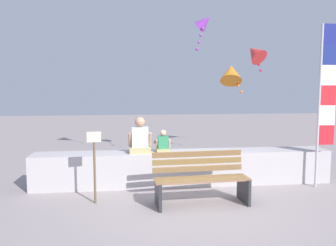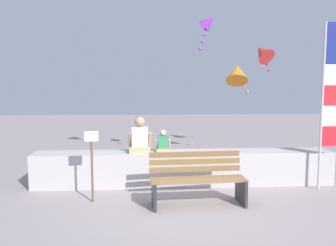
{
  "view_description": "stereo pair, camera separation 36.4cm",
  "coord_description": "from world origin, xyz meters",
  "px_view_note": "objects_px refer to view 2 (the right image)",
  "views": [
    {
      "loc": [
        -1.13,
        -5.38,
        2.01
      ],
      "look_at": [
        -0.34,
        1.39,
        1.3
      ],
      "focal_mm": 35.61,
      "sensor_mm": 36.0,
      "label": 1
    },
    {
      "loc": [
        -0.77,
        -5.41,
        2.01
      ],
      "look_at": [
        -0.34,
        1.39,
        1.3
      ],
      "focal_mm": 35.61,
      "sensor_mm": 36.0,
      "label": 2
    }
  ],
  "objects_px": {
    "person_child": "(163,143)",
    "sign_post": "(92,160)",
    "person_adult": "(140,139)",
    "kite_purple": "(209,22)",
    "flag_banner": "(328,94)",
    "kite_red": "(262,52)",
    "park_bench": "(197,180)",
    "kite_orange": "(237,73)"
  },
  "relations": [
    {
      "from": "person_child",
      "to": "sign_post",
      "type": "distance_m",
      "value": 1.63
    },
    {
      "from": "person_adult",
      "to": "kite_purple",
      "type": "xyz_separation_m",
      "value": [
        1.72,
        1.79,
        2.69
      ]
    },
    {
      "from": "flag_banner",
      "to": "kite_red",
      "type": "bearing_deg",
      "value": 89.36
    },
    {
      "from": "person_adult",
      "to": "kite_purple",
      "type": "bearing_deg",
      "value": 46.18
    },
    {
      "from": "person_child",
      "to": "kite_red",
      "type": "height_order",
      "value": "kite_red"
    },
    {
      "from": "person_child",
      "to": "flag_banner",
      "type": "bearing_deg",
      "value": -8.99
    },
    {
      "from": "person_child",
      "to": "flag_banner",
      "type": "distance_m",
      "value": 3.39
    },
    {
      "from": "person_adult",
      "to": "flag_banner",
      "type": "height_order",
      "value": "flag_banner"
    },
    {
      "from": "person_adult",
      "to": "flag_banner",
      "type": "relative_size",
      "value": 0.22
    },
    {
      "from": "park_bench",
      "to": "kite_orange",
      "type": "height_order",
      "value": "kite_orange"
    },
    {
      "from": "kite_red",
      "to": "kite_orange",
      "type": "bearing_deg",
      "value": -144.08
    },
    {
      "from": "person_child",
      "to": "flag_banner",
      "type": "height_order",
      "value": "flag_banner"
    },
    {
      "from": "person_adult",
      "to": "person_child",
      "type": "height_order",
      "value": "person_adult"
    },
    {
      "from": "park_bench",
      "to": "kite_orange",
      "type": "distance_m",
      "value": 4.74
    },
    {
      "from": "kite_purple",
      "to": "park_bench",
      "type": "bearing_deg",
      "value": -103.34
    },
    {
      "from": "flag_banner",
      "to": "person_child",
      "type": "bearing_deg",
      "value": 171.01
    },
    {
      "from": "flag_banner",
      "to": "sign_post",
      "type": "bearing_deg",
      "value": -174.02
    },
    {
      "from": "person_adult",
      "to": "kite_red",
      "type": "relative_size",
      "value": 0.76
    },
    {
      "from": "kite_red",
      "to": "sign_post",
      "type": "bearing_deg",
      "value": -135.72
    },
    {
      "from": "person_adult",
      "to": "flag_banner",
      "type": "bearing_deg",
      "value": -7.83
    },
    {
      "from": "person_adult",
      "to": "kite_red",
      "type": "bearing_deg",
      "value": 42.89
    },
    {
      "from": "park_bench",
      "to": "kite_purple",
      "type": "relative_size",
      "value": 1.67
    },
    {
      "from": "kite_red",
      "to": "sign_post",
      "type": "xyz_separation_m",
      "value": [
        -4.53,
        -4.42,
        -2.36
      ]
    },
    {
      "from": "park_bench",
      "to": "person_adult",
      "type": "relative_size",
      "value": 2.29
    },
    {
      "from": "kite_red",
      "to": "kite_orange",
      "type": "relative_size",
      "value": 0.98
    },
    {
      "from": "person_adult",
      "to": "kite_purple",
      "type": "height_order",
      "value": "kite_purple"
    },
    {
      "from": "park_bench",
      "to": "kite_red",
      "type": "relative_size",
      "value": 1.75
    },
    {
      "from": "kite_red",
      "to": "kite_orange",
      "type": "xyz_separation_m",
      "value": [
        -0.96,
        -0.7,
        -0.67
      ]
    },
    {
      "from": "person_child",
      "to": "sign_post",
      "type": "relative_size",
      "value": 0.37
    },
    {
      "from": "person_adult",
      "to": "kite_orange",
      "type": "xyz_separation_m",
      "value": [
        2.75,
        2.75,
        1.46
      ]
    },
    {
      "from": "sign_post",
      "to": "park_bench",
      "type": "bearing_deg",
      "value": -6.25
    },
    {
      "from": "park_bench",
      "to": "kite_purple",
      "type": "bearing_deg",
      "value": 76.66
    },
    {
      "from": "person_child",
      "to": "flag_banner",
      "type": "relative_size",
      "value": 0.14
    },
    {
      "from": "kite_orange",
      "to": "flag_banner",
      "type": "bearing_deg",
      "value": -74.2
    },
    {
      "from": "person_adult",
      "to": "kite_purple",
      "type": "relative_size",
      "value": 0.73
    },
    {
      "from": "person_adult",
      "to": "kite_orange",
      "type": "bearing_deg",
      "value": 45.02
    },
    {
      "from": "flag_banner",
      "to": "kite_orange",
      "type": "xyz_separation_m",
      "value": [
        -0.92,
        3.25,
        0.55
      ]
    },
    {
      "from": "person_child",
      "to": "person_adult",
      "type": "bearing_deg",
      "value": -179.96
    },
    {
      "from": "person_adult",
      "to": "sign_post",
      "type": "distance_m",
      "value": 1.3
    },
    {
      "from": "person_child",
      "to": "sign_post",
      "type": "xyz_separation_m",
      "value": [
        -1.3,
        -0.97,
        -0.13
      ]
    },
    {
      "from": "kite_orange",
      "to": "kite_purple",
      "type": "distance_m",
      "value": 1.87
    },
    {
      "from": "kite_red",
      "to": "kite_orange",
      "type": "distance_m",
      "value": 1.36
    }
  ]
}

